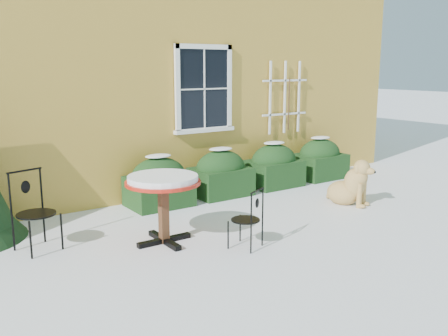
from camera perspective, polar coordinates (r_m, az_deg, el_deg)
ground at (r=6.93m, az=4.77°, el=-8.69°), size 80.00×80.00×0.00m
house at (r=12.73m, az=-16.13°, el=14.84°), size 12.40×8.40×6.40m
hedge_row at (r=9.73m, az=2.79°, el=-0.25°), size 4.95×0.80×0.91m
bistro_table at (r=6.79m, az=-6.99°, el=-2.16°), size 1.03×1.03×0.95m
patio_chair_near at (r=6.67m, az=2.75°, el=-5.76°), size 0.48×0.48×0.82m
patio_chair_far at (r=7.03m, az=-20.88°, el=-4.60°), size 0.58×0.57×1.06m
dog at (r=9.00m, az=14.29°, el=-2.00°), size 0.69×0.94×0.85m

